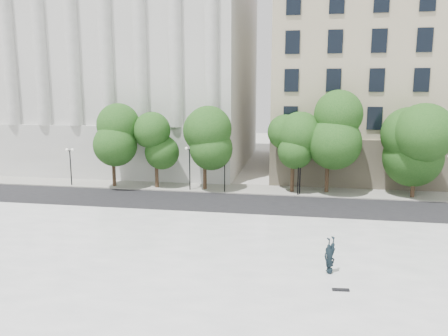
% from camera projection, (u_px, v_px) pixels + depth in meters
% --- Properties ---
extents(ground, '(160.00, 160.00, 0.00)m').
position_uv_depth(ground, '(186.00, 307.00, 20.11)').
color(ground, '#B6B4AC').
rests_on(ground, ground).
extents(plaza, '(44.00, 22.00, 0.45)m').
position_uv_depth(plaza, '(200.00, 275.00, 22.97)').
color(plaza, white).
rests_on(plaza, ground).
extents(street, '(60.00, 8.00, 0.02)m').
position_uv_depth(street, '(239.00, 205.00, 37.55)').
color(street, black).
rests_on(street, ground).
extents(far_sidewalk, '(60.00, 4.00, 0.12)m').
position_uv_depth(far_sidewalk, '(247.00, 189.00, 43.36)').
color(far_sidewalk, '#9C9890').
rests_on(far_sidewalk, ground).
extents(building_west, '(31.50, 27.65, 25.60)m').
position_uv_depth(building_west, '(134.00, 66.00, 58.03)').
color(building_west, silver).
rests_on(building_west, ground).
extents(building_east, '(36.00, 26.15, 23.00)m').
position_uv_depth(building_east, '(428.00, 78.00, 52.47)').
color(building_east, '#B7AB8B').
rests_on(building_east, ground).
extents(traffic_light_west, '(1.03, 1.78, 4.21)m').
position_uv_depth(traffic_light_west, '(225.00, 155.00, 41.39)').
color(traffic_light_west, black).
rests_on(traffic_light_west, ground).
extents(traffic_light_east, '(0.46, 1.57, 4.12)m').
position_uv_depth(traffic_light_east, '(299.00, 158.00, 40.25)').
color(traffic_light_east, black).
rests_on(traffic_light_east, ground).
extents(person_lying, '(1.83, 1.93, 0.53)m').
position_uv_depth(person_lying, '(329.00, 268.00, 22.67)').
color(person_lying, black).
rests_on(person_lying, plaza).
extents(skateboard, '(0.82, 0.27, 0.08)m').
position_uv_depth(skateboard, '(341.00, 290.00, 20.75)').
color(skateboard, black).
rests_on(skateboard, plaza).
extents(street_trees, '(32.99, 5.24, 8.03)m').
position_uv_depth(street_trees, '(273.00, 141.00, 41.43)').
color(street_trees, '#382619').
rests_on(street_trees, ground).
extents(lamp_posts, '(37.24, 0.28, 4.48)m').
position_uv_depth(lamp_posts, '(247.00, 163.00, 41.46)').
color(lamp_posts, black).
rests_on(lamp_posts, ground).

